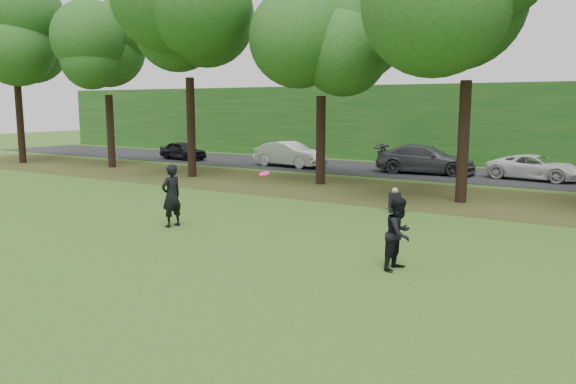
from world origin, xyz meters
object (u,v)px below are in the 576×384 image
object	(u,v)px
player_left	(171,196)
frisbee	(264,174)
seated_person	(395,202)
player_right	(399,234)

from	to	relation	value
player_left	frisbee	bearing A→B (deg)	88.56
player_left	seated_person	distance (m)	7.79
player_right	frisbee	distance (m)	3.85
player_right	frisbee	world-z (taller)	frisbee
player_right	seated_person	world-z (taller)	player_right
frisbee	seated_person	xyz separation A→B (m)	(1.04, 6.65, -1.65)
player_left	frisbee	world-z (taller)	frisbee
player_left	seated_person	xyz separation A→B (m)	(4.91, 6.01, -0.65)
frisbee	seated_person	size ratio (longest dim) A/B	0.39
player_left	player_right	bearing A→B (deg)	93.02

